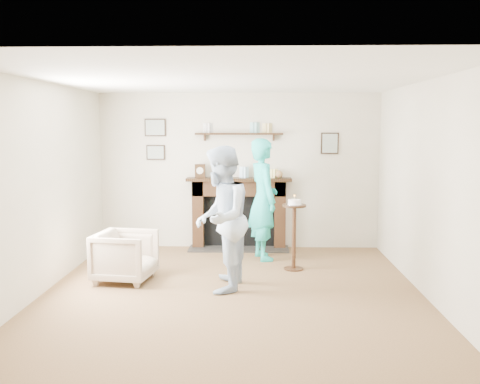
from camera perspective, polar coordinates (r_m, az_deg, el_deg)
name	(u,v)px	position (r m, az deg, el deg)	size (l,w,h in m)	color
ground	(232,294)	(6.43, -0.83, -10.83)	(5.00, 5.00, 0.00)	brown
room_shell	(234,154)	(6.82, -0.60, 4.10)	(4.54, 5.02, 2.52)	beige
armchair	(126,281)	(7.10, -12.08, -9.24)	(0.69, 0.71, 0.65)	tan
man	(221,290)	(6.60, -2.01, -10.37)	(0.85, 0.66, 1.74)	silver
woman	(263,258)	(8.08, 2.45, -7.10)	(0.65, 0.43, 1.80)	teal
pedestal_table	(294,224)	(7.38, 5.79, -3.40)	(0.32, 0.32, 1.04)	black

